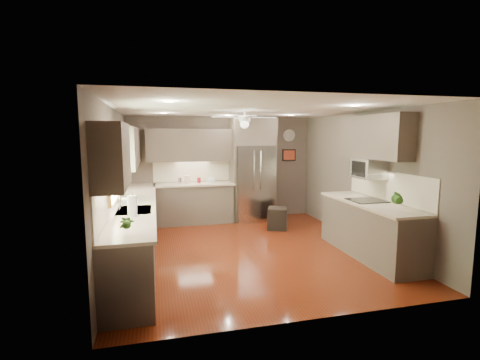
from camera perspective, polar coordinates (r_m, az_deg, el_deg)
name	(u,v)px	position (r m, az deg, el deg)	size (l,w,h in m)	color
floor	(248,249)	(6.43, 1.40, -11.31)	(5.00, 5.00, 0.00)	#4F1B0A
ceiling	(249,109)	(6.10, 1.48, 11.51)	(5.00, 5.00, 0.00)	white
wall_back	(222,168)	(8.56, -2.99, 1.95)	(4.50, 4.50, 0.00)	brown
wall_front	(310,211)	(3.82, 11.42, -5.00)	(4.50, 4.50, 0.00)	brown
wall_left	(114,186)	(5.96, -19.91, -0.87)	(5.00, 5.00, 0.00)	brown
wall_right	(361,177)	(7.07, 19.31, 0.39)	(5.00, 5.00, 0.00)	brown
canister_b	(180,181)	(8.16, -9.81, -0.11)	(0.09, 0.09, 0.14)	silver
canister_c	(187,180)	(8.15, -8.67, 0.04)	(0.12, 0.12, 0.20)	beige
canister_d	(199,180)	(8.24, -6.76, -0.05)	(0.09, 0.09, 0.13)	maroon
soap_bottle	(125,201)	(5.75, -18.41, -3.27)	(0.09, 0.09, 0.19)	white
potted_plant_left	(126,223)	(4.08, -18.13, -6.71)	(0.16, 0.11, 0.31)	#2E5B1A
potted_plant_right	(398,199)	(5.69, 24.55, -2.79)	(0.20, 0.16, 0.36)	#2E5B1A
bowl	(212,182)	(8.27, -4.70, -0.25)	(0.21, 0.21, 0.05)	beige
left_run	(136,228)	(6.23, -16.73, -7.58)	(0.65, 4.70, 1.45)	brown
back_run	(194,202)	(8.28, -7.50, -3.66)	(1.85, 0.65, 1.45)	brown
uppers	(201,145)	(6.64, -6.39, 5.71)	(4.50, 4.70, 0.95)	brown
window	(112,170)	(5.43, -20.28, 1.53)	(0.05, 1.12, 0.92)	#BFF2B2
sink	(134,212)	(5.50, -16.98, -5.04)	(0.50, 0.70, 0.32)	silver
refrigerator	(253,171)	(8.40, 2.16, 1.42)	(1.06, 0.75, 2.45)	silver
right_run	(370,228)	(6.38, 20.52, -7.39)	(0.70, 2.20, 1.45)	brown
microwave	(369,169)	(6.47, 20.38, 1.78)	(0.43, 0.55, 0.34)	silver
ceiling_fan	(245,120)	(6.38, 0.75, 9.83)	(1.18, 1.18, 0.32)	white
recessed_lights	(241,111)	(6.48, 0.17, 11.22)	(2.84, 3.14, 0.01)	white
wall_clock	(289,135)	(9.00, 8.09, 7.25)	(0.30, 0.03, 0.30)	white
framed_print	(289,155)	(9.01, 8.05, 4.07)	(0.36, 0.03, 0.30)	black
stool	(277,218)	(7.74, 6.16, -6.27)	(0.55, 0.55, 0.49)	black
paper_towel	(132,206)	(5.04, -17.27, -4.15)	(0.13, 0.13, 0.33)	white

